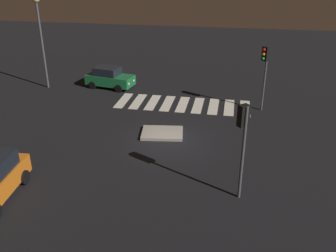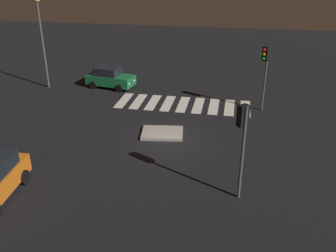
# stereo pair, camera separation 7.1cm
# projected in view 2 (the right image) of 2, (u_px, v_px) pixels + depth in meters

# --- Properties ---
(ground_plane) EXTENTS (80.00, 80.00, 0.00)m
(ground_plane) POSITION_uv_depth(u_px,v_px,m) (168.00, 141.00, 22.10)
(ground_plane) COLOR black
(traffic_island) EXTENTS (2.76, 2.22, 0.18)m
(traffic_island) POSITION_uv_depth(u_px,v_px,m) (162.00, 133.00, 22.90)
(traffic_island) COLOR gray
(traffic_island) RESTS_ON ground
(car_green) EXTENTS (4.18, 2.42, 1.74)m
(car_green) POSITION_uv_depth(u_px,v_px,m) (110.00, 78.00, 30.86)
(car_green) COLOR #196B38
(car_green) RESTS_ON ground
(traffic_light_south) EXTENTS (0.54, 0.53, 4.60)m
(traffic_light_south) POSITION_uv_depth(u_px,v_px,m) (265.00, 63.00, 25.06)
(traffic_light_south) COLOR #47474C
(traffic_light_south) RESTS_ON ground
(traffic_light_west) EXTENTS (0.54, 0.53, 4.48)m
(traffic_light_west) POSITION_uv_depth(u_px,v_px,m) (242.00, 129.00, 15.65)
(traffic_light_west) COLOR #47474C
(traffic_light_west) RESTS_ON ground
(street_lamp) EXTENTS (0.56, 0.56, 7.41)m
(street_lamp) POSITION_uv_depth(u_px,v_px,m) (40.00, 26.00, 29.13)
(street_lamp) COLOR #47474C
(street_lamp) RESTS_ON ground
(crosswalk_near) EXTENTS (9.90, 3.20, 0.02)m
(crosswalk_near) POSITION_uv_depth(u_px,v_px,m) (183.00, 104.00, 27.57)
(crosswalk_near) COLOR silver
(crosswalk_near) RESTS_ON ground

